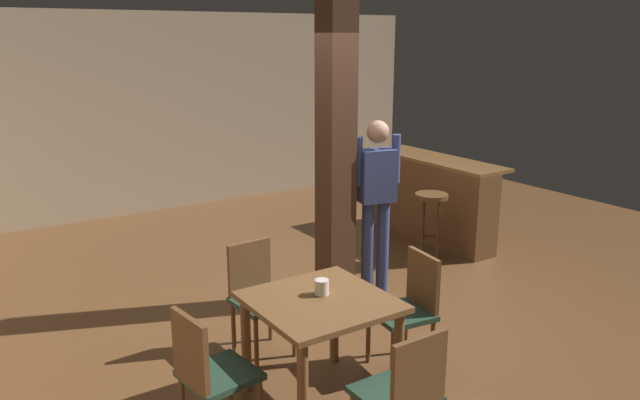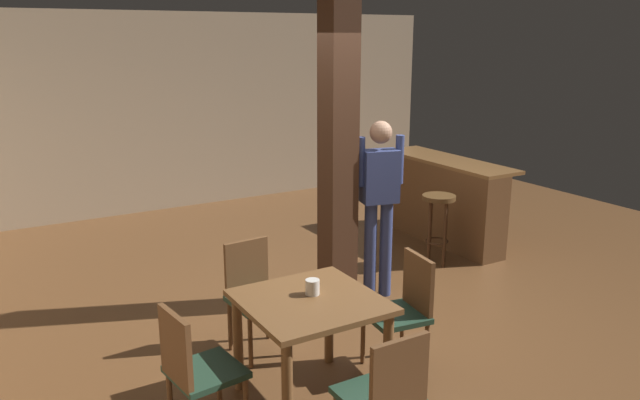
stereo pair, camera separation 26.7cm
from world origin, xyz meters
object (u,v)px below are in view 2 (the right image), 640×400
Objects in this scene: chair_east at (404,307)px; standing_person at (379,197)px; chair_north at (254,291)px; chair_south at (386,394)px; napkin_cup at (312,287)px; bar_counter at (440,200)px; chair_west at (195,367)px; bar_stool_near at (438,213)px; dining_table at (310,317)px.

chair_east is 1.46m from standing_person.
chair_north is 1.00× the size of chair_south.
chair_north is at bearing 91.08° from chair_south.
napkin_cup is 0.06× the size of bar_counter.
chair_west is 0.95m from napkin_cup.
bar_counter reaches higher than bar_stool_near.
chair_east is at bearing 0.81° from dining_table.
napkin_cup is at bearing 6.48° from chair_west.
standing_person is 2.16× the size of bar_stool_near.
bar_stool_near is (1.07, 0.37, -0.40)m from standing_person.
bar_stool_near is (1.70, 1.59, 0.09)m from chair_east.
bar_counter is at bearing 35.87° from dining_table.
chair_north is 8.32× the size of napkin_cup.
dining_table is at bearing -179.19° from chair_east.
chair_south is 0.98m from napkin_cup.
bar_stool_near is at bearing 44.48° from chair_south.
chair_north is at bearing 47.90° from chair_west.
chair_west is at bearing -177.23° from dining_table.
dining_table is 0.52× the size of standing_person.
standing_person is at bearing -160.85° from bar_stool_near.
standing_person is 1.20m from bar_stool_near.
dining_table is 0.86m from chair_north.
bar_stool_near is (2.52, 2.48, 0.09)m from chair_south.
bar_stool_near reaches higher than dining_table.
chair_west is at bearing -149.91° from bar_counter.
chair_south reaches higher than dining_table.
chair_south is (-0.00, -0.87, -0.12)m from dining_table.
standing_person is (1.45, 1.23, 0.38)m from dining_table.
chair_west is at bearing -173.52° from napkin_cup.
bar_stool_near is at bearing -132.59° from bar_counter.
napkin_cup is 3.78m from bar_counter.
bar_stool_near is at bearing 16.39° from chair_north.
chair_east is 2.33m from bar_stool_near.
bar_counter is at bearing 35.58° from napkin_cup.
dining_table is 1.94m from standing_person.
dining_table is 3.85m from bar_counter.
napkin_cup is at bearing 49.81° from dining_table.
napkin_cup is at bearing -83.82° from chair_north.
chair_south is 8.32× the size of napkin_cup.
chair_west reaches higher than dining_table.
dining_table is 1.13× the size of bar_stool_near.
chair_south is 1.12× the size of bar_stool_near.
chair_west is 2.67m from standing_person.
chair_west reaches higher than napkin_cup.
dining_table is at bearing -130.19° from napkin_cup.
bar_counter is (3.96, 2.29, 0.01)m from chair_west.
chair_south is 0.46× the size of bar_counter.
chair_west is (-0.84, -0.04, -0.12)m from dining_table.
dining_table is 0.47× the size of bar_counter.
napkin_cup is 0.06× the size of standing_person.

